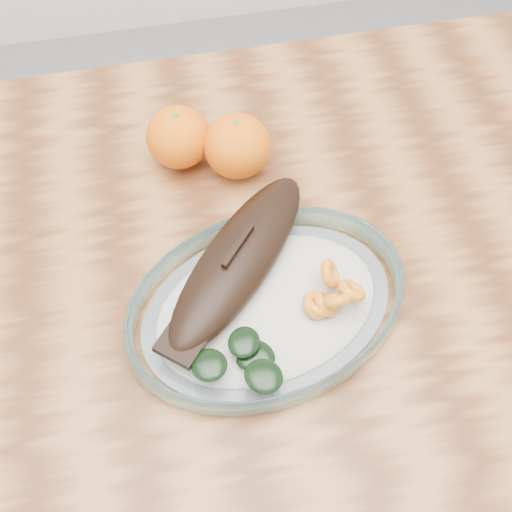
% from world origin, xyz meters
% --- Properties ---
extents(ground, '(3.00, 3.00, 0.00)m').
position_xyz_m(ground, '(0.00, 0.00, 0.00)').
color(ground, slate).
rests_on(ground, ground).
extents(dining_table, '(1.20, 0.80, 0.75)m').
position_xyz_m(dining_table, '(0.00, 0.00, 0.65)').
color(dining_table, '#592E15').
rests_on(dining_table, ground).
extents(plated_meal, '(0.68, 0.68, 0.08)m').
position_xyz_m(plated_meal, '(0.05, -0.04, 0.77)').
color(plated_meal, white).
rests_on(plated_meal, dining_table).
extents(orange_left, '(0.08, 0.08, 0.08)m').
position_xyz_m(orange_left, '(-0.01, 0.20, 0.79)').
color(orange_left, '#F14E04').
rests_on(orange_left, dining_table).
extents(orange_right, '(0.08, 0.08, 0.08)m').
position_xyz_m(orange_right, '(0.06, 0.17, 0.79)').
color(orange_right, '#F14E04').
rests_on(orange_right, dining_table).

